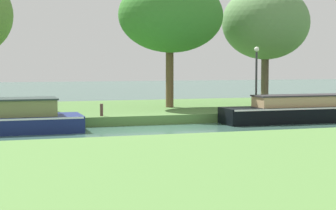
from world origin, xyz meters
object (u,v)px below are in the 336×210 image
(willow_tree_centre, at_px, (171,16))
(lamp_post, at_px, (256,70))
(black_barge, at_px, (304,110))
(navy_narrowboat, at_px, (9,118))
(willow_tree_right, at_px, (266,23))
(mooring_post_near, at_px, (102,110))

(willow_tree_centre, distance_m, lamp_post, 4.99)
(black_barge, height_order, navy_narrowboat, navy_narrowboat)
(willow_tree_right, distance_m, lamp_post, 4.47)
(willow_tree_right, xyz_separation_m, lamp_post, (-2.06, -3.09, -2.50))
(mooring_post_near, bearing_deg, navy_narrowboat, -161.03)
(willow_tree_right, relative_size, mooring_post_near, 12.34)
(willow_tree_right, height_order, lamp_post, willow_tree_right)
(navy_narrowboat, relative_size, lamp_post, 1.73)
(navy_narrowboat, relative_size, willow_tree_centre, 0.81)
(navy_narrowboat, height_order, mooring_post_near, navy_narrowboat)
(navy_narrowboat, bearing_deg, black_barge, 0.00)
(willow_tree_centre, bearing_deg, black_barge, -44.89)
(black_barge, bearing_deg, willow_tree_centre, 135.11)
(black_barge, height_order, mooring_post_near, black_barge)
(black_barge, bearing_deg, lamp_post, 114.54)
(mooring_post_near, bearing_deg, willow_tree_right, 23.51)
(navy_narrowboat, xyz_separation_m, willow_tree_centre, (7.89, 4.68, 4.39))
(black_barge, xyz_separation_m, willow_tree_right, (0.94, 5.54, 4.24))
(willow_tree_right, bearing_deg, black_barge, -99.59)
(lamp_post, relative_size, mooring_post_near, 5.79)
(navy_narrowboat, height_order, lamp_post, lamp_post)
(willow_tree_centre, relative_size, lamp_post, 2.14)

